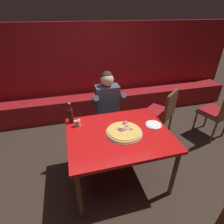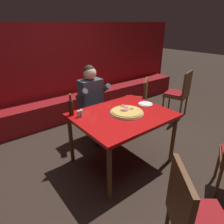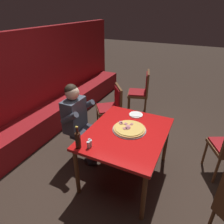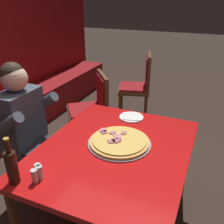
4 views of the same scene
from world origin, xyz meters
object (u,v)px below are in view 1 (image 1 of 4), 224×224
pizza (124,132)px  dining_chair_far_right (163,110)px  shaker_parmesan (75,124)px  plate_white_paper (153,125)px  shaker_oregano (78,124)px  main_dining_table (119,138)px  dining_chair_by_booth (220,110)px  shaker_black_pepper (79,123)px  diner_seated_blue_shirt (109,107)px  beer_bottle (71,115)px

pizza → dining_chair_far_right: (0.97, 0.72, -0.23)m
shaker_parmesan → plate_white_paper: bearing=-13.4°
pizza → shaker_oregano: bearing=151.4°
main_dining_table → dining_chair_far_right: dining_chair_far_right is taller
plate_white_paper → dining_chair_by_booth: dining_chair_by_booth is taller
shaker_black_pepper → dining_chair_by_booth: (2.43, 0.13, -0.23)m
dining_chair_far_right → dining_chair_by_booth: bearing=-16.8°
diner_seated_blue_shirt → dining_chair_by_booth: (1.91, -0.38, -0.13)m
pizza → beer_bottle: size_ratio=1.57×
plate_white_paper → dining_chair_by_booth: 1.55m
pizza → shaker_oregano: size_ratio=5.32×
shaker_black_pepper → dining_chair_far_right: 1.57m
main_dining_table → shaker_oregano: (-0.47, 0.28, 0.12)m
dining_chair_far_right → shaker_parmesan: bearing=-164.5°
shaker_black_pepper → diner_seated_blue_shirt: bearing=44.1°
beer_bottle → shaker_black_pepper: 0.15m
plate_white_paper → diner_seated_blue_shirt: (-0.42, 0.76, -0.07)m
dining_chair_far_right → main_dining_table: bearing=-145.4°
dining_chair_far_right → plate_white_paper: bearing=-129.1°
shaker_parmesan → shaker_black_pepper: bearing=15.8°
shaker_oregano → shaker_black_pepper: size_ratio=1.00×
main_dining_table → shaker_parmesan: size_ratio=14.70×
shaker_black_pepper → dining_chair_far_right: size_ratio=0.09×
plate_white_paper → shaker_oregano: (-0.96, 0.23, 0.03)m
main_dining_table → beer_bottle: 0.70m
pizza → shaker_black_pepper: 0.60m
plate_white_paper → diner_seated_blue_shirt: diner_seated_blue_shirt is taller
dining_chair_far_right → dining_chair_by_booth: (0.94, -0.28, 0.03)m
main_dining_table → dining_chair_by_booth: (1.98, 0.43, -0.11)m
main_dining_table → diner_seated_blue_shirt: 0.81m
shaker_parmesan → beer_bottle: bearing=111.3°
plate_white_paper → dining_chair_by_booth: size_ratio=0.21×
shaker_parmesan → main_dining_table: bearing=-29.2°
main_dining_table → shaker_black_pepper: shaker_black_pepper is taller
shaker_black_pepper → diner_seated_blue_shirt: (0.52, 0.51, -0.10)m
shaker_oregano → dining_chair_far_right: (1.50, 0.43, -0.26)m
main_dining_table → shaker_oregano: bearing=149.4°
shaker_black_pepper → diner_seated_blue_shirt: size_ratio=0.07×
shaker_oregano → dining_chair_by_booth: 2.46m
shaker_parmesan → dining_chair_far_right: 1.62m
shaker_oregano → dining_chair_far_right: 1.58m
shaker_oregano → diner_seated_blue_shirt: size_ratio=0.07×
plate_white_paper → beer_bottle: size_ratio=0.72×
diner_seated_blue_shirt → beer_bottle: bearing=-146.5°
plate_white_paper → shaker_black_pepper: bearing=165.1°
pizza → shaker_parmesan: bearing=152.6°
shaker_parmesan → diner_seated_blue_shirt: size_ratio=0.07×
plate_white_paper → dining_chair_far_right: dining_chair_far_right is taller
pizza → diner_seated_blue_shirt: diner_seated_blue_shirt is taller
shaker_oregano → shaker_black_pepper: (0.01, 0.02, 0.00)m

